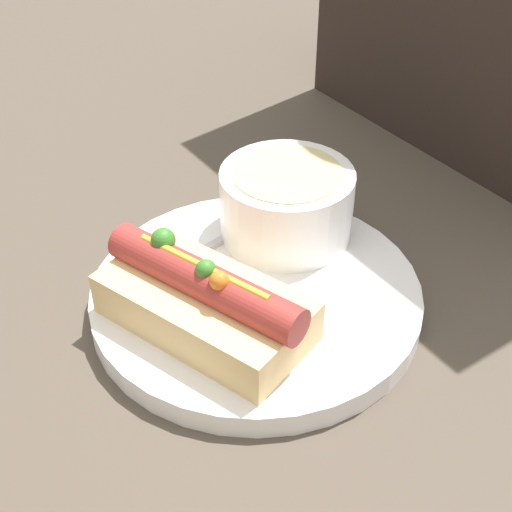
{
  "coord_description": "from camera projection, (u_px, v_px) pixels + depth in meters",
  "views": [
    {
      "loc": [
        0.33,
        -0.23,
        0.37
      ],
      "look_at": [
        0.0,
        0.0,
        0.05
      ],
      "focal_mm": 50.0,
      "sensor_mm": 36.0,
      "label": 1
    }
  ],
  "objects": [
    {
      "name": "ground_plane",
      "position": [
        256.0,
        306.0,
        0.54
      ],
      "size": [
        4.0,
        4.0,
        0.0
      ],
      "primitive_type": "plane",
      "color": "#4C4238"
    },
    {
      "name": "dinner_plate",
      "position": [
        256.0,
        296.0,
        0.54
      ],
      "size": [
        0.25,
        0.25,
        0.02
      ],
      "color": "white",
      "rests_on": "ground_plane"
    },
    {
      "name": "hot_dog",
      "position": [
        205.0,
        300.0,
        0.49
      ],
      "size": [
        0.16,
        0.12,
        0.06
      ],
      "rotation": [
        0.0,
        0.0,
        0.34
      ],
      "color": "#E5C17F",
      "rests_on": "dinner_plate"
    },
    {
      "name": "soup_bowl",
      "position": [
        287.0,
        201.0,
        0.57
      ],
      "size": [
        0.11,
        0.11,
        0.06
      ],
      "color": "white",
      "rests_on": "dinner_plate"
    },
    {
      "name": "spoon",
      "position": [
        234.0,
        231.0,
        0.58
      ],
      "size": [
        0.04,
        0.15,
        0.01
      ],
      "rotation": [
        0.0,
        0.0,
        1.74
      ],
      "color": "#B7B7BC",
      "rests_on": "dinner_plate"
    }
  ]
}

